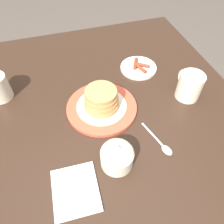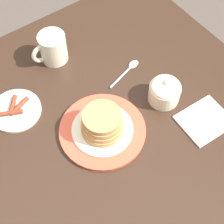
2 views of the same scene
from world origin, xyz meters
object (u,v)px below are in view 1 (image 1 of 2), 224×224
(side_plate_bacon, at_px, (139,67))
(napkin, at_px, (76,190))
(coffee_mug, at_px, (189,85))
(sugar_bowl, at_px, (117,156))
(spoon, at_px, (161,144))
(pancake_plate, at_px, (101,103))

(side_plate_bacon, bearing_deg, napkin, 140.84)
(side_plate_bacon, height_order, napkin, side_plate_bacon)
(side_plate_bacon, xyz_separation_m, coffee_mug, (-0.20, -0.11, 0.04))
(side_plate_bacon, distance_m, coffee_mug, 0.24)
(coffee_mug, bearing_deg, sugar_bowl, 119.41)
(napkin, relative_size, spoon, 1.05)
(pancake_plate, height_order, spoon, pancake_plate)
(side_plate_bacon, distance_m, napkin, 0.57)
(sugar_bowl, bearing_deg, pancake_plate, -3.52)
(pancake_plate, bearing_deg, coffee_mug, -95.08)
(coffee_mug, xyz_separation_m, sugar_bowl, (-0.19, 0.34, -0.01))
(side_plate_bacon, relative_size, coffee_mug, 1.24)
(sugar_bowl, distance_m, napkin, 0.15)
(coffee_mug, relative_size, spoon, 0.87)
(side_plate_bacon, xyz_separation_m, spoon, (-0.37, 0.07, -0.00))
(pancake_plate, xyz_separation_m, sugar_bowl, (-0.22, 0.01, 0.01))
(napkin, xyz_separation_m, spoon, (0.06, -0.29, 0.00))
(sugar_bowl, height_order, spoon, sugar_bowl)
(napkin, bearing_deg, coffee_mug, -63.26)
(pancake_plate, height_order, coffee_mug, coffee_mug)
(side_plate_bacon, bearing_deg, spoon, 169.38)
(coffee_mug, bearing_deg, napkin, 116.74)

